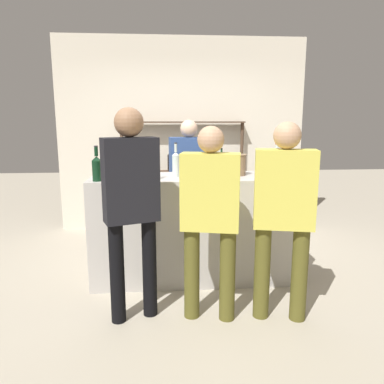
# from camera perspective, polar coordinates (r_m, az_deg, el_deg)

# --- Properties ---
(ground_plane) EXTENTS (16.00, 16.00, 0.00)m
(ground_plane) POSITION_cam_1_polar(r_m,az_deg,el_deg) (4.06, 0.00, -12.74)
(ground_plane) COLOR #B2A893
(bar_counter) EXTENTS (2.02, 0.65, 1.07)m
(bar_counter) POSITION_cam_1_polar(r_m,az_deg,el_deg) (3.88, 0.00, -5.46)
(bar_counter) COLOR #B7B2AD
(bar_counter) RESTS_ON ground_plane
(back_wall) EXTENTS (3.62, 0.12, 2.80)m
(back_wall) POSITION_cam_1_polar(r_m,az_deg,el_deg) (5.64, -1.54, 8.66)
(back_wall) COLOR beige
(back_wall) RESTS_ON ground_plane
(back_shelf) EXTENTS (1.80, 0.18, 1.60)m
(back_shelf) POSITION_cam_1_polar(r_m,az_deg,el_deg) (5.49, -1.48, 5.03)
(back_shelf) COLOR #4C3828
(back_shelf) RESTS_ON ground_plane
(counter_bottle_0) EXTENTS (0.07, 0.07, 0.34)m
(counter_bottle_0) POSITION_cam_1_polar(r_m,az_deg,el_deg) (3.70, -2.48, 4.34)
(counter_bottle_0) COLOR silver
(counter_bottle_0) RESTS_ON bar_counter
(counter_bottle_1) EXTENTS (0.09, 0.09, 0.33)m
(counter_bottle_1) POSITION_cam_1_polar(r_m,az_deg,el_deg) (3.56, -14.28, 3.61)
(counter_bottle_1) COLOR black
(counter_bottle_1) RESTS_ON bar_counter
(counter_bottle_2) EXTENTS (0.09, 0.09, 0.34)m
(counter_bottle_2) POSITION_cam_1_polar(r_m,az_deg,el_deg) (3.51, -6.66, 3.97)
(counter_bottle_2) COLOR silver
(counter_bottle_2) RESTS_ON bar_counter
(counter_bottle_3) EXTENTS (0.08, 0.08, 0.32)m
(counter_bottle_3) POSITION_cam_1_polar(r_m,az_deg,el_deg) (4.04, 12.70, 4.47)
(counter_bottle_3) COLOR silver
(counter_bottle_3) RESTS_ON bar_counter
(wine_glass) EXTENTS (0.08, 0.08, 0.15)m
(wine_glass) POSITION_cam_1_polar(r_m,az_deg,el_deg) (3.85, -1.33, 4.35)
(wine_glass) COLOR silver
(wine_glass) RESTS_ON bar_counter
(ice_bucket) EXTENTS (0.19, 0.19, 0.21)m
(ice_bucket) POSITION_cam_1_polar(r_m,az_deg,el_deg) (3.85, 6.84, 4.15)
(ice_bucket) COLOR #846647
(ice_bucket) RESTS_ON bar_counter
(customer_left) EXTENTS (0.46, 0.32, 1.73)m
(customer_left) POSITION_cam_1_polar(r_m,az_deg,el_deg) (2.99, -9.24, -0.93)
(customer_left) COLOR black
(customer_left) RESTS_ON ground_plane
(customer_center) EXTENTS (0.49, 0.30, 1.59)m
(customer_center) POSITION_cam_1_polar(r_m,az_deg,el_deg) (2.98, 2.78, -2.86)
(customer_center) COLOR brown
(customer_center) RESTS_ON ground_plane
(server_behind_counter) EXTENTS (0.50, 0.26, 1.63)m
(server_behind_counter) POSITION_cam_1_polar(r_m,az_deg,el_deg) (4.73, -0.46, 2.63)
(server_behind_counter) COLOR #121C33
(server_behind_counter) RESTS_ON ground_plane
(customer_right) EXTENTS (0.50, 0.31, 1.63)m
(customer_right) POSITION_cam_1_polar(r_m,az_deg,el_deg) (3.06, 13.80, -2.44)
(customer_right) COLOR brown
(customer_right) RESTS_ON ground_plane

